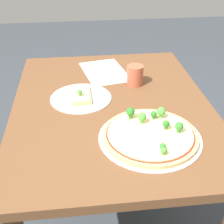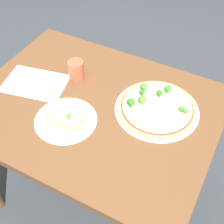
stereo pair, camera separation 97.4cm
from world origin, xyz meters
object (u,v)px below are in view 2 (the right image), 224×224
(dining_table, at_px, (94,122))
(drinking_cup, at_px, (76,70))
(pizza_tray_slice, at_px, (65,119))
(pizza_tray_whole, at_px, (156,107))

(dining_table, height_order, drinking_cup, drinking_cup)
(dining_table, bearing_deg, drinking_cup, 142.31)
(pizza_tray_slice, bearing_deg, pizza_tray_whole, 36.87)
(dining_table, distance_m, pizza_tray_whole, 0.31)
(dining_table, xyz_separation_m, drinking_cup, (-0.17, 0.13, 0.16))
(dining_table, xyz_separation_m, pizza_tray_slice, (-0.06, -0.13, 0.12))
(dining_table, relative_size, pizza_tray_slice, 4.08)
(drinking_cup, bearing_deg, pizza_tray_whole, -2.64)
(pizza_tray_whole, relative_size, drinking_cup, 3.95)
(pizza_tray_whole, bearing_deg, drinking_cup, 177.36)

